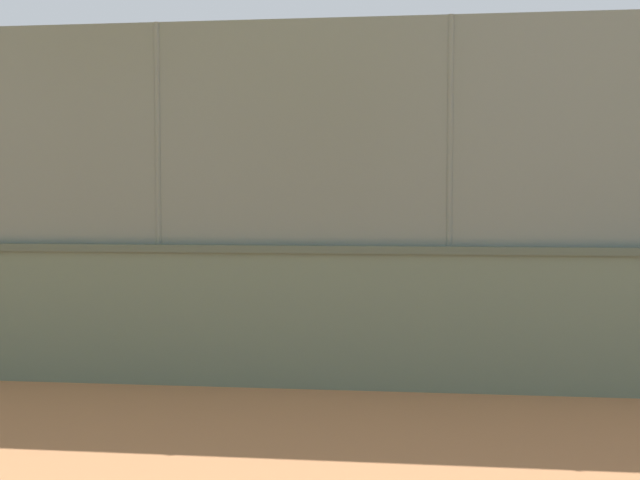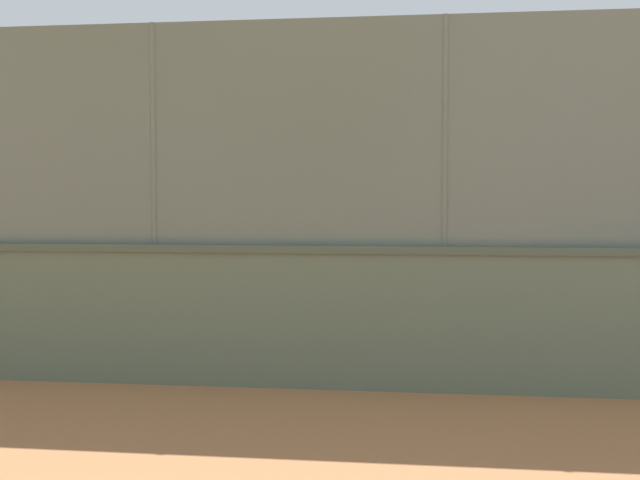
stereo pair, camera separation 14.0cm
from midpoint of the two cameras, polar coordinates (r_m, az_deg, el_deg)
The scene contains 6 objects.
ground_plane at distance 20.25m, azimuth -0.07°, elevation -2.65°, with size 260.00×260.00×0.00m, color #B27247.
perimeter_wall at distance 8.68m, azimuth -11.50°, elevation -5.22°, with size 25.32×1.26×1.51m.
fence_panel_on_wall at distance 8.62m, azimuth -11.64°, elevation 7.61°, with size 24.87×0.98×2.37m.
player_foreground_swinging at distance 15.41m, azimuth -0.38°, elevation -1.03°, with size 1.13×0.79×1.56m.
player_crossing_court at distance 17.63m, azimuth 7.00°, elevation -0.37°, with size 1.25×0.77×1.64m.
sports_ball at distance 12.99m, azimuth 2.43°, elevation -5.66°, with size 0.08×0.08×0.08m, color orange.
Camera 2 is at (-3.32, 19.88, 2.00)m, focal length 43.64 mm.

